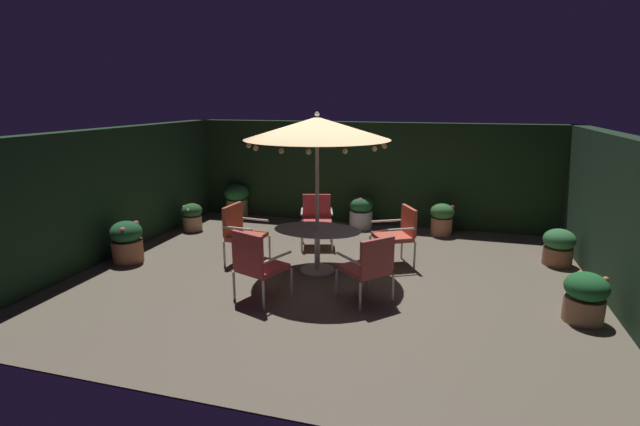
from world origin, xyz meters
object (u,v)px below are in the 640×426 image
at_px(patio_chair_north, 398,231).
at_px(potted_plant_back_left, 237,199).
at_px(patio_chair_southeast, 257,262).
at_px(potted_plant_right_far, 442,218).
at_px(potted_plant_back_right, 127,241).
at_px(patio_dining_table, 317,238).
at_px(patio_chair_east, 241,230).
at_px(patio_chair_south, 369,265).
at_px(potted_plant_back_center, 559,246).
at_px(patio_chair_northeast, 317,216).
at_px(potted_plant_front_corner, 585,296).
at_px(patio_umbrella, 317,128).
at_px(potted_plant_right_near, 361,212).
at_px(potted_plant_left_near, 192,216).

relative_size(patio_chair_north, potted_plant_back_left, 1.28).
xyz_separation_m(patio_chair_southeast, potted_plant_right_far, (2.35, 3.95, -0.20)).
bearing_deg(potted_plant_right_far, potted_plant_back_right, -148.51).
bearing_deg(patio_chair_north, patio_dining_table, -151.73).
height_order(patio_dining_table, patio_chair_east, patio_chair_east).
height_order(patio_chair_south, potted_plant_back_center, patio_chair_south).
xyz_separation_m(patio_chair_northeast, potted_plant_right_far, (2.26, 1.34, -0.21)).
bearing_deg(patio_dining_table, potted_plant_front_corner, -11.72).
distance_m(patio_umbrella, patio_chair_southeast, 2.21).
bearing_deg(patio_chair_north, potted_plant_right_near, 116.20).
bearing_deg(patio_umbrella, patio_chair_south, -43.08).
bearing_deg(potted_plant_back_left, potted_plant_front_corner, -29.43).
bearing_deg(potted_plant_front_corner, potted_plant_back_center, 87.24).
bearing_deg(patio_umbrella, potted_plant_back_right, -171.67).
xyz_separation_m(potted_plant_right_near, potted_plant_back_left, (-3.00, 0.17, 0.06)).
relative_size(patio_chair_northeast, patio_chair_south, 1.00).
distance_m(potted_plant_back_right, potted_plant_front_corner, 6.93).
bearing_deg(potted_plant_right_near, potted_plant_back_right, -136.75).
bearing_deg(patio_chair_southeast, potted_plant_back_left, 119.01).
bearing_deg(potted_plant_right_near, potted_plant_back_center, -20.43).
bearing_deg(patio_chair_northeast, patio_chair_north, -22.42).
height_order(potted_plant_left_near, potted_plant_back_right, potted_plant_back_right).
height_order(patio_chair_north, potted_plant_back_center, patio_chair_north).
xyz_separation_m(patio_chair_south, potted_plant_back_right, (-4.24, 0.47, -0.17)).
bearing_deg(potted_plant_back_right, patio_chair_northeast, 32.15).
height_order(patio_chair_northeast, potted_plant_left_near, patio_chair_northeast).
distance_m(patio_dining_table, patio_chair_northeast, 1.37).
bearing_deg(potted_plant_left_near, potted_plant_right_near, 19.11).
bearing_deg(potted_plant_back_center, potted_plant_back_right, -165.15).
height_order(patio_chair_north, potted_plant_left_near, patio_chair_north).
bearing_deg(patio_dining_table, patio_chair_south, -43.08).
height_order(potted_plant_right_near, potted_plant_back_left, potted_plant_back_left).
distance_m(patio_dining_table, patio_chair_south, 1.38).
height_order(patio_chair_northeast, potted_plant_front_corner, patio_chair_northeast).
bearing_deg(potted_plant_left_near, potted_plant_front_corner, -18.68).
xyz_separation_m(patio_chair_southeast, patio_chair_south, (1.49, 0.36, -0.02)).
bearing_deg(potted_plant_front_corner, patio_chair_north, 150.31).
height_order(patio_chair_northeast, potted_plant_back_left, patio_chair_northeast).
bearing_deg(potted_plant_back_left, patio_dining_table, -45.91).
relative_size(patio_umbrella, patio_chair_south, 2.67).
bearing_deg(patio_chair_northeast, potted_plant_right_far, 30.64).
distance_m(patio_chair_east, potted_plant_back_left, 3.16).
xyz_separation_m(patio_dining_table, patio_umbrella, (-0.00, -0.00, 1.73)).
relative_size(potted_plant_right_near, potted_plant_back_left, 0.89).
bearing_deg(potted_plant_back_left, potted_plant_right_near, -3.21).
distance_m(patio_chair_northeast, patio_chair_southeast, 2.61).
bearing_deg(potted_plant_front_corner, patio_chair_southeast, -172.76).
height_order(potted_plant_left_near, potted_plant_back_center, potted_plant_back_center).
bearing_deg(patio_chair_south, potted_plant_left_near, 149.23).
bearing_deg(potted_plant_back_center, patio_chair_southeast, -147.89).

